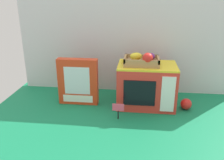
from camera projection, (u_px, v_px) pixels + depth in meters
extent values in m
plane|color=#147A4C|center=(125.00, 105.00, 1.62)|extent=(1.70, 1.70, 0.00)
cube|color=silver|center=(128.00, 39.00, 1.74)|extent=(1.61, 0.03, 0.80)
cube|color=red|center=(146.00, 86.00, 1.58)|extent=(0.37, 0.25, 0.27)
cube|color=yellow|center=(147.00, 65.00, 1.53)|extent=(0.37, 0.25, 0.01)
cube|color=black|center=(139.00, 93.00, 1.47)|extent=(0.19, 0.01, 0.16)
cube|color=white|center=(168.00, 95.00, 1.45)|extent=(0.08, 0.01, 0.23)
cube|color=#A37F51|center=(141.00, 63.00, 1.52)|extent=(0.22, 0.16, 0.03)
cube|color=#A37F51|center=(142.00, 62.00, 1.44)|extent=(0.22, 0.01, 0.02)
cube|color=#A37F51|center=(141.00, 56.00, 1.58)|extent=(0.22, 0.01, 0.02)
cube|color=#A37F51|center=(125.00, 58.00, 1.52)|extent=(0.01, 0.16, 0.02)
cube|color=#A37F51|center=(158.00, 59.00, 1.50)|extent=(0.01, 0.16, 0.02)
sphere|color=#72287F|center=(151.00, 57.00, 1.52)|extent=(0.05, 0.05, 0.05)
ellipsoid|color=yellow|center=(136.00, 56.00, 1.52)|extent=(0.09, 0.07, 0.05)
sphere|color=red|center=(148.00, 58.00, 1.45)|extent=(0.07, 0.07, 0.07)
cube|color=red|center=(78.00, 81.00, 1.60)|extent=(0.27, 0.06, 0.31)
cube|color=silver|center=(77.00, 81.00, 1.57)|extent=(0.17, 0.00, 0.19)
cube|color=white|center=(78.00, 99.00, 1.61)|extent=(0.20, 0.00, 0.05)
cylinder|color=black|center=(118.00, 115.00, 1.43)|extent=(0.01, 0.01, 0.06)
cube|color=#F44C6B|center=(118.00, 107.00, 1.41)|extent=(0.07, 0.00, 0.05)
sphere|color=red|center=(186.00, 104.00, 1.55)|extent=(0.07, 0.07, 0.07)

